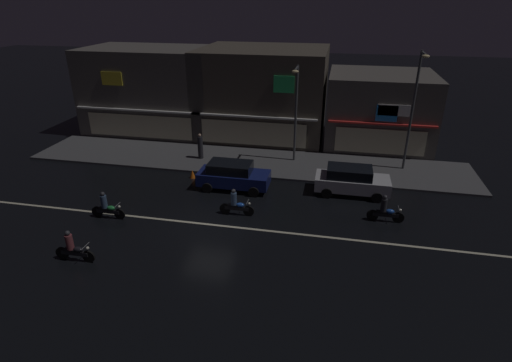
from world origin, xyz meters
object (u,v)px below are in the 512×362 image
object	(u,v)px
parked_car_trailing	(351,180)
traffic_cone	(192,174)
motorcycle_lead	(107,207)
streetlamp_west	(296,107)
streetlamp_mid	(414,103)
motorcycle_following	(236,204)
motorcycle_opposite_lane	(73,248)
pedestrian_on_sidewalk	(200,147)
parked_car_near_kerb	(233,175)
motorcycle_trailing_far	(385,211)

from	to	relation	value
parked_car_trailing	traffic_cone	bearing A→B (deg)	178.45
parked_car_trailing	motorcycle_lead	bearing A→B (deg)	-156.24
streetlamp_west	parked_car_trailing	size ratio (longest dim) A/B	1.52
parked_car_trailing	traffic_cone	size ratio (longest dim) A/B	7.82
streetlamp_mid	motorcycle_following	xyz separation A→B (m)	(-9.56, -7.97, -3.99)
parked_car_trailing	motorcycle_lead	world-z (taller)	parked_car_trailing
streetlamp_west	motorcycle_opposite_lane	xyz separation A→B (m)	(-8.19, -13.45, -3.41)
streetlamp_west	pedestrian_on_sidewalk	size ratio (longest dim) A/B	3.59
motorcycle_opposite_lane	traffic_cone	size ratio (longest dim) A/B	3.45
parked_car_near_kerb	traffic_cone	world-z (taller)	parked_car_near_kerb
parked_car_near_kerb	motorcycle_following	xyz separation A→B (m)	(0.97, -3.16, -0.24)
motorcycle_following	motorcycle_opposite_lane	distance (m)	8.13
streetlamp_west	streetlamp_mid	size ratio (longest dim) A/B	0.86
parked_car_trailing	motorcycle_following	distance (m)	7.19
motorcycle_lead	pedestrian_on_sidewalk	bearing A→B (deg)	-103.17
streetlamp_west	streetlamp_mid	distance (m)	7.42
motorcycle_lead	traffic_cone	bearing A→B (deg)	-113.98
motorcycle_following	traffic_cone	bearing A→B (deg)	129.66
parked_car_near_kerb	motorcycle_trailing_far	bearing A→B (deg)	165.27
motorcycle_following	streetlamp_mid	bearing A→B (deg)	35.89
motorcycle_opposite_lane	motorcycle_following	bearing A→B (deg)	-140.29
streetlamp_mid	parked_car_near_kerb	world-z (taller)	streetlamp_mid
motorcycle_following	motorcycle_opposite_lane	world-z (taller)	same
motorcycle_lead	motorcycle_following	distance (m)	6.79
streetlamp_west	motorcycle_trailing_far	size ratio (longest dim) A/B	3.45
streetlamp_west	motorcycle_lead	size ratio (longest dim) A/B	3.45
motorcycle_lead	motorcycle_trailing_far	bearing A→B (deg)	-169.45
parked_car_near_kerb	motorcycle_following	world-z (taller)	parked_car_near_kerb
parked_car_trailing	motorcycle_trailing_far	world-z (taller)	parked_car_trailing
motorcycle_lead	motorcycle_opposite_lane	xyz separation A→B (m)	(0.55, -3.76, 0.00)
parked_car_trailing	motorcycle_opposite_lane	xyz separation A→B (m)	(-12.08, -9.32, -0.24)
streetlamp_west	pedestrian_on_sidewalk	distance (m)	7.30
parked_car_near_kerb	parked_car_trailing	xyz separation A→B (m)	(7.03, 0.70, 0.00)
pedestrian_on_sidewalk	parked_car_near_kerb	bearing A→B (deg)	49.66
streetlamp_west	pedestrian_on_sidewalk	world-z (taller)	streetlamp_west
traffic_cone	motorcycle_opposite_lane	bearing A→B (deg)	-102.29
parked_car_trailing	streetlamp_mid	bearing A→B (deg)	49.50
parked_car_near_kerb	pedestrian_on_sidewalk	bearing A→B (deg)	-49.88
pedestrian_on_sidewalk	motorcycle_lead	size ratio (longest dim) A/B	0.96
streetlamp_mid	motorcycle_opposite_lane	world-z (taller)	streetlamp_mid
streetlamp_mid	motorcycle_opposite_lane	distance (m)	20.96
parked_car_trailing	motorcycle_following	world-z (taller)	parked_car_trailing
streetlamp_west	pedestrian_on_sidewalk	bearing A→B (deg)	-173.52
parked_car_trailing	motorcycle_lead	xyz separation A→B (m)	(-12.63, -5.56, -0.24)
parked_car_near_kerb	parked_car_trailing	world-z (taller)	same
pedestrian_on_sidewalk	motorcycle_following	bearing A→B (deg)	40.89
pedestrian_on_sidewalk	parked_car_trailing	xyz separation A→B (m)	(10.47, -3.38, -0.12)
parked_car_trailing	motorcycle_opposite_lane	world-z (taller)	parked_car_trailing
motorcycle_lead	parked_car_near_kerb	bearing A→B (deg)	-138.67
streetlamp_mid	motorcycle_opposite_lane	xyz separation A→B (m)	(-15.59, -13.43, -3.99)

